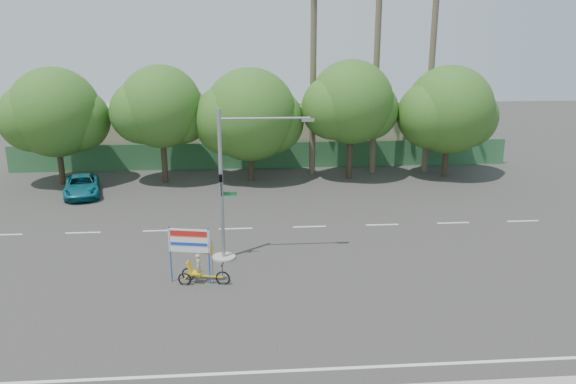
{
  "coord_description": "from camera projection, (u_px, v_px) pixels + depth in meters",
  "views": [
    {
      "loc": [
        -1.38,
        -20.47,
        10.33
      ],
      "look_at": [
        0.43,
        2.85,
        3.5
      ],
      "focal_mm": 35.0,
      "sensor_mm": 36.0,
      "label": 1
    }
  ],
  "objects": [
    {
      "name": "ground",
      "position": [
        283.0,
        295.0,
        22.59
      ],
      "size": [
        120.0,
        120.0,
        0.0
      ],
      "primitive_type": "plane",
      "color": "#33302D",
      "rests_on": "ground"
    },
    {
      "name": "pickup_truck",
      "position": [
        82.0,
        186.0,
        36.0
      ],
      "size": [
        3.11,
        4.93,
        1.27
      ],
      "primitive_type": "imported",
      "rotation": [
        0.0,
        0.0,
        0.23
      ],
      "color": "#106776",
      "rests_on": "ground"
    },
    {
      "name": "traffic_signal",
      "position": [
        228.0,
        199.0,
        25.42
      ],
      "size": [
        4.72,
        1.1,
        7.0
      ],
      "color": "gray",
      "rests_on": "ground"
    },
    {
      "name": "tree_far_left",
      "position": [
        55.0,
        115.0,
        37.44
      ],
      "size": [
        7.14,
        6.0,
        7.96
      ],
      "color": "#473828",
      "rests_on": "ground"
    },
    {
      "name": "tree_far_right",
      "position": [
        448.0,
        112.0,
        39.48
      ],
      "size": [
        7.38,
        6.2,
        7.94
      ],
      "color": "#473828",
      "rests_on": "ground"
    },
    {
      "name": "tree_right",
      "position": [
        351.0,
        105.0,
        38.79
      ],
      "size": [
        6.9,
        5.8,
        8.36
      ],
      "color": "#473828",
      "rests_on": "ground"
    },
    {
      "name": "tree_left",
      "position": [
        160.0,
        110.0,
        37.87
      ],
      "size": [
        6.66,
        5.6,
        8.07
      ],
      "color": "#473828",
      "rests_on": "ground"
    },
    {
      "name": "building_left",
      "position": [
        140.0,
        134.0,
        46.17
      ],
      "size": [
        12.0,
        8.0,
        4.0
      ],
      "primitive_type": "cube",
      "color": "beige",
      "rests_on": "ground"
    },
    {
      "name": "fence",
      "position": [
        264.0,
        155.0,
        42.88
      ],
      "size": [
        38.0,
        0.08,
        2.0
      ],
      "primitive_type": "cube",
      "color": "#336B3D",
      "rests_on": "ground"
    },
    {
      "name": "palm_mid",
      "position": [
        433.0,
        42.0,
        39.51
      ],
      "size": [
        3.73,
        3.79,
        15.45
      ],
      "color": "#70604C",
      "rests_on": "ground"
    },
    {
      "name": "tree_center",
      "position": [
        249.0,
        117.0,
        38.49
      ],
      "size": [
        7.62,
        6.4,
        7.85
      ],
      "color": "#473828",
      "rests_on": "ground"
    },
    {
      "name": "trike_billboard",
      "position": [
        196.0,
        261.0,
        23.42
      ],
      "size": [
        2.53,
        0.87,
        2.52
      ],
      "rotation": [
        0.0,
        0.0,
        -0.2
      ],
      "color": "black",
      "rests_on": "ground"
    },
    {
      "name": "building_right",
      "position": [
        356.0,
        133.0,
        47.56
      ],
      "size": [
        14.0,
        8.0,
        3.6
      ],
      "primitive_type": "cube",
      "color": "beige",
      "rests_on": "ground"
    },
    {
      "name": "palm_tall",
      "position": [
        378.0,
        26.0,
        38.91
      ],
      "size": [
        3.73,
        3.79,
        17.45
      ],
      "color": "#70604C",
      "rests_on": "ground"
    },
    {
      "name": "palm_short",
      "position": [
        313.0,
        50.0,
        39.03
      ],
      "size": [
        3.73,
        3.79,
        14.45
      ],
      "color": "#70604C",
      "rests_on": "ground"
    }
  ]
}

